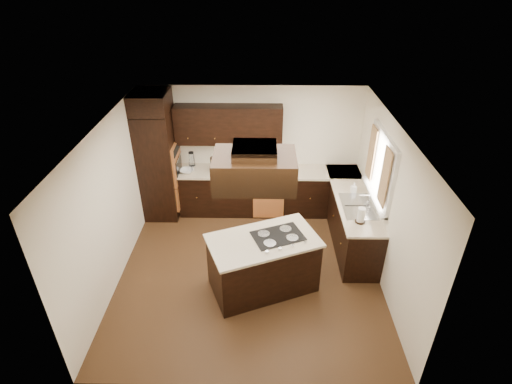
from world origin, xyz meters
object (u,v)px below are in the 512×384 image
(island, at_px, (263,265))
(range_hood, at_px, (255,170))
(oven_column, at_px, (159,166))
(spice_rack, at_px, (220,165))

(island, distance_m, range_hood, 1.73)
(oven_column, bearing_deg, spice_rack, 0.81)
(range_hood, xyz_separation_m, spice_rack, (-0.71, 2.27, -1.09))
(oven_column, distance_m, island, 2.96)
(island, bearing_deg, range_hood, -148.34)
(oven_column, relative_size, island, 1.37)
(island, xyz_separation_m, range_hood, (-0.12, -0.17, 1.72))
(island, height_order, spice_rack, spice_rack)
(island, xyz_separation_m, spice_rack, (-0.83, 2.10, 0.63))
(oven_column, height_order, spice_rack, oven_column)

